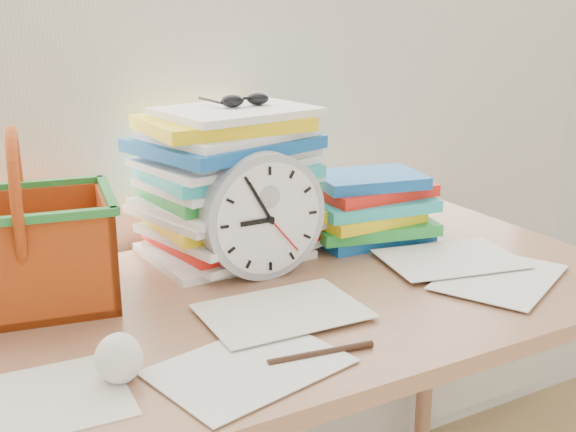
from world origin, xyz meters
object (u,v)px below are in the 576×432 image
paper_stack (230,183)px  basket (21,220)px  desk (264,335)px  book_stack (366,206)px  clock (263,216)px

paper_stack → basket: 0.41m
desk → book_stack: bearing=27.3°
paper_stack → book_stack: size_ratio=1.20×
clock → paper_stack: bearing=90.2°
desk → clock: clock is taller
clock → book_stack: size_ratio=0.84×
clock → basket: basket is taller
desk → clock: size_ratio=5.87×
clock → basket: bearing=168.1°
book_stack → basket: size_ratio=0.95×
basket → paper_stack: bearing=17.8°
clock → book_stack: (0.30, 0.09, -0.05)m
basket → desk: bearing=-15.5°
paper_stack → book_stack: (0.30, -0.05, -0.08)m
desk → book_stack: book_stack is taller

